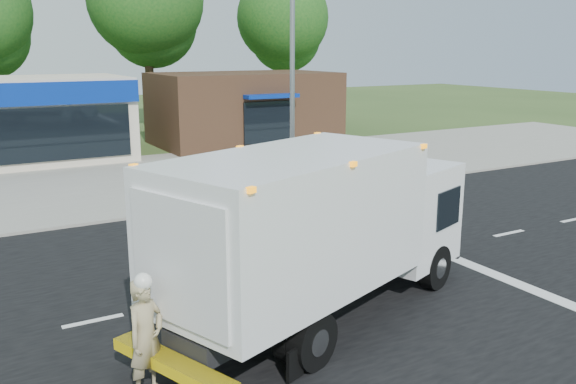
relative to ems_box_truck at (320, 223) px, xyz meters
name	(u,v)px	position (x,y,z in m)	size (l,w,h in m)	color
ground	(341,269)	(2.00, 2.14, -2.03)	(120.00, 120.00, 0.00)	#385123
road_asphalt	(341,269)	(2.00, 2.14, -2.02)	(60.00, 14.00, 0.02)	black
sidewalk	(212,198)	(2.00, 10.34, -1.97)	(60.00, 2.40, 0.12)	gray
parking_apron	(161,172)	(2.00, 16.14, -2.02)	(60.00, 9.00, 0.02)	gray
lane_markings	(419,276)	(3.35, 0.79, -2.01)	(55.20, 7.00, 0.01)	silver
ems_box_truck	(320,223)	(0.00, 0.00, 0.00)	(8.28, 5.05, 3.52)	black
emergency_worker	(146,336)	(-3.81, -0.96, -1.04)	(0.83, 0.74, 2.02)	tan
brown_storefront	(244,108)	(9.00, 22.12, -0.03)	(10.00, 6.70, 4.00)	#382316
traffic_signal_pole	(276,60)	(4.35, 9.74, 2.90)	(3.51, 0.25, 8.00)	gray
background_trees	(67,14)	(1.15, 30.30, 5.35)	(36.77, 7.39, 12.10)	#332114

